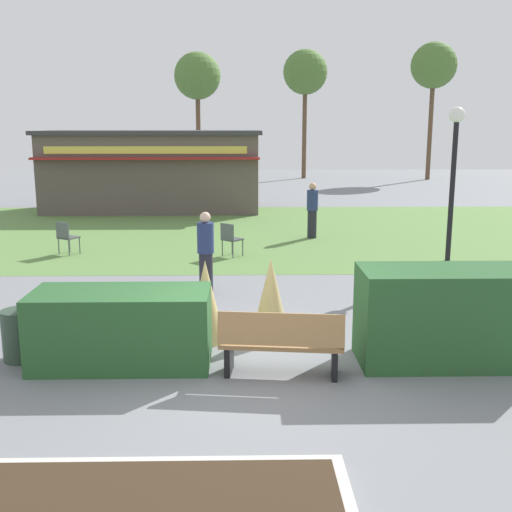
# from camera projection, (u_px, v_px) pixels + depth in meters

# --- Properties ---
(ground_plane) EXTENTS (80.00, 80.00, 0.00)m
(ground_plane) POSITION_uv_depth(u_px,v_px,m) (245.00, 372.00, 8.64)
(ground_plane) COLOR slate
(lawn_patch) EXTENTS (36.00, 12.00, 0.01)m
(lawn_patch) POSITION_uv_depth(u_px,v_px,m) (244.00, 231.00, 20.10)
(lawn_patch) COLOR #5B8442
(lawn_patch) RESTS_ON ground_plane
(park_bench) EXTENTS (1.75, 0.71, 0.95)m
(park_bench) POSITION_uv_depth(u_px,v_px,m) (282.00, 343.00, 8.41)
(park_bench) COLOR #9E7547
(park_bench) RESTS_ON ground_plane
(hedge_left) EXTENTS (2.52, 1.10, 1.09)m
(hedge_left) POSITION_uv_depth(u_px,v_px,m) (122.00, 328.00, 8.83)
(hedge_left) COLOR #28562B
(hedge_left) RESTS_ON ground_plane
(hedge_right) EXTENTS (2.48, 1.10, 1.39)m
(hedge_right) POSITION_uv_depth(u_px,v_px,m) (445.00, 316.00, 8.89)
(hedge_right) COLOR #28562B
(hedge_right) RESTS_ON ground_plane
(ornamental_grass_behind_left) EXTENTS (0.61, 0.61, 1.33)m
(ornamental_grass_behind_left) POSITION_uv_depth(u_px,v_px,m) (206.00, 301.00, 9.75)
(ornamental_grass_behind_left) COLOR tan
(ornamental_grass_behind_left) RESTS_ON ground_plane
(ornamental_grass_behind_right) EXTENTS (0.63, 0.63, 1.32)m
(ornamental_grass_behind_right) POSITION_uv_depth(u_px,v_px,m) (271.00, 298.00, 9.93)
(ornamental_grass_behind_right) COLOR tan
(ornamental_grass_behind_right) RESTS_ON ground_plane
(lamppost_mid) EXTENTS (0.36, 0.36, 3.81)m
(lamppost_mid) POSITION_uv_depth(u_px,v_px,m) (454.00, 168.00, 14.30)
(lamppost_mid) COLOR black
(lamppost_mid) RESTS_ON ground_plane
(trash_bin) EXTENTS (0.52, 0.52, 0.76)m
(trash_bin) POSITION_uv_depth(u_px,v_px,m) (21.00, 335.00, 9.04)
(trash_bin) COLOR #2D4233
(trash_bin) RESTS_ON ground_plane
(food_kiosk) EXTENTS (8.72, 4.11, 3.18)m
(food_kiosk) POSITION_uv_depth(u_px,v_px,m) (154.00, 170.00, 24.95)
(food_kiosk) COLOR #594C47
(food_kiosk) RESTS_ON ground_plane
(cafe_chair_west) EXTENTS (0.62, 0.62, 0.89)m
(cafe_chair_west) POSITION_uv_depth(u_px,v_px,m) (230.00, 237.00, 16.13)
(cafe_chair_west) COLOR #4C5156
(cafe_chair_west) RESTS_ON ground_plane
(cafe_chair_east) EXTENTS (0.60, 0.60, 0.89)m
(cafe_chair_east) POSITION_uv_depth(u_px,v_px,m) (66.00, 235.00, 16.38)
(cafe_chair_east) COLOR #4C5156
(cafe_chair_east) RESTS_ON ground_plane
(person_strolling) EXTENTS (0.34, 0.34, 1.69)m
(person_strolling) POSITION_uv_depth(u_px,v_px,m) (206.00, 252.00, 12.53)
(person_strolling) COLOR #23232D
(person_strolling) RESTS_ON ground_plane
(person_standing) EXTENTS (0.34, 0.34, 1.69)m
(person_standing) POSITION_uv_depth(u_px,v_px,m) (312.00, 210.00, 18.75)
(person_standing) COLOR #23232D
(person_standing) RESTS_ON ground_plane
(parked_car_west_slot) EXTENTS (4.34, 2.34, 1.20)m
(parked_car_west_slot) POSITION_uv_depth(u_px,v_px,m) (180.00, 177.00, 33.57)
(parked_car_west_slot) COLOR #B7BABF
(parked_car_west_slot) RESTS_ON ground_plane
(tree_left_bg) EXTENTS (2.80, 2.80, 7.69)m
(tree_left_bg) POSITION_uv_depth(u_px,v_px,m) (197.00, 77.00, 36.96)
(tree_left_bg) COLOR brown
(tree_left_bg) RESTS_ON ground_plane
(tree_right_bg) EXTENTS (2.80, 2.80, 8.39)m
(tree_right_bg) POSITION_uv_depth(u_px,v_px,m) (434.00, 67.00, 37.84)
(tree_right_bg) COLOR brown
(tree_right_bg) RESTS_ON ground_plane
(tree_center_bg) EXTENTS (2.80, 2.80, 8.07)m
(tree_center_bg) POSITION_uv_depth(u_px,v_px,m) (305.00, 73.00, 38.85)
(tree_center_bg) COLOR brown
(tree_center_bg) RESTS_ON ground_plane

